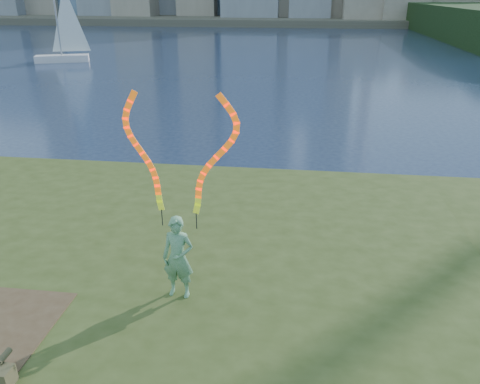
# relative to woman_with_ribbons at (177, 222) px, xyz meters

# --- Properties ---
(ground) EXTENTS (320.00, 320.00, 0.00)m
(ground) POSITION_rel_woman_with_ribbons_xyz_m (-1.24, 1.43, -2.23)
(ground) COLOR #1A2741
(ground) RESTS_ON ground
(grassy_knoll) EXTENTS (20.00, 18.00, 0.80)m
(grassy_knoll) POSITION_rel_woman_with_ribbons_xyz_m (-1.24, -0.87, -1.89)
(grassy_knoll) COLOR #344318
(grassy_knoll) RESTS_ON ground
(far_shore) EXTENTS (320.00, 40.00, 1.20)m
(far_shore) POSITION_rel_woman_with_ribbons_xyz_m (-1.24, 96.43, -1.63)
(far_shore) COLOR #4E4939
(far_shore) RESTS_ON ground
(woman_with_ribbons) EXTENTS (2.00, 0.41, 3.92)m
(woman_with_ribbons) POSITION_rel_woman_with_ribbons_xyz_m (0.00, 0.00, 0.00)
(woman_with_ribbons) COLOR #126723
(woman_with_ribbons) RESTS_ON grassy_knoll
(sailboat) EXTENTS (4.70, 2.93, 7.20)m
(sailboat) POSITION_rel_woman_with_ribbons_xyz_m (-18.80, 33.28, -1.00)
(sailboat) COLOR silver
(sailboat) RESTS_ON ground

